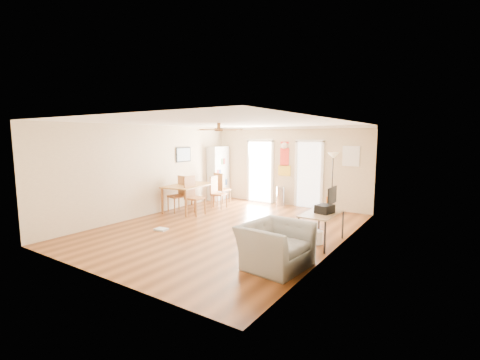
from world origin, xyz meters
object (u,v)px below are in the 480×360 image
Objects in this scene: computer_desk at (322,228)px; wastebasket_b at (317,237)px; bookshelf at (218,173)px; dining_chair_far at (223,188)px; dining_chair_right_a at (219,192)px; dining_chair_right_b at (195,196)px; dining_chair_near at (177,194)px; armchair at (275,245)px; printer at (325,209)px; trash_can at (281,196)px; torchiere_lamp at (332,183)px; wastebasket_a at (262,229)px; dining_table at (189,198)px.

wastebasket_b is at bearing -128.60° from computer_desk.
bookshelf is 1.87× the size of dining_chair_far.
dining_chair_right_a is 0.92m from dining_chair_far.
dining_chair_right_b reaches higher than wastebasket_b.
dining_chair_near reaches higher than armchair.
dining_chair_right_a is 4.30m from wastebasket_b.
printer is (4.05, -0.55, 0.21)m from dining_chair_right_b.
trash_can is 1.84m from torchiere_lamp.
wastebasket_a is (1.17, -3.28, -0.17)m from trash_can.
dining_chair_near is 1.70× the size of trash_can.
dining_table is 2.56× the size of trash_can.
armchair is at bearing -87.34° from printer.
bookshelf is 1.90× the size of dining_chair_right_a.
trash_can is at bearing 63.80° from dining_chair_near.
dining_chair_right_b is 1.99m from dining_chair_far.
dining_table is 1.28× the size of computer_desk.
dining_chair_near is at bearing -124.43° from dining_table.
bookshelf is at bearing -174.47° from trash_can.
dining_chair_right_b is 1.78× the size of trash_can.
dining_chair_far is 3.67× the size of wastebasket_b.
dining_chair_near is 5.03m from armchair.
dining_table is at bearing 94.72° from dining_chair_far.
torchiere_lamp is at bearing 118.30° from printer.
dining_table is 4.61m from computer_desk.
dining_chair_far is (0.32, 1.92, -0.02)m from dining_chair_near.
dining_chair_right_b is 0.77m from dining_chair_near.
dining_table is 3.36m from wastebasket_a.
trash_can is at bearing -153.12° from dining_chair_far.
dining_chair_far is at bearing -161.46° from trash_can.
dining_chair_right_a is 3.52m from torchiere_lamp.
computer_desk is at bearing 8.53° from wastebasket_a.
bookshelf is at bearing 100.91° from dining_table.
dining_chair_near is 4.86m from printer.
trash_can is (1.47, 2.59, -0.25)m from dining_chair_right_b.
computer_desk is at bearing -118.92° from dining_chair_right_a.
dining_chair_near is 3.50m from wastebasket_a.
dining_chair_far is 2.96× the size of printer.
dining_chair_right_a is at bearing -156.78° from torchiere_lamp.
dining_chair_near is (0.17, -2.33, -0.43)m from bookshelf.
dining_table reaches higher than wastebasket_b.
torchiere_lamp is at bearing 30.10° from dining_table.
wastebasket_b is at bearing -77.06° from torchiere_lamp.
dining_chair_near reaches higher than dining_table.
dining_chair_right_a is 3.61× the size of wastebasket_b.
dining_chair_near reaches higher than dining_chair_far.
printer reaches higher than trash_can.
dining_table is at bearing 169.53° from computer_desk.
dining_chair_right_b is 2.99m from trash_can.
bookshelf reaches higher than trash_can.
dining_chair_near is 4.78m from computer_desk.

